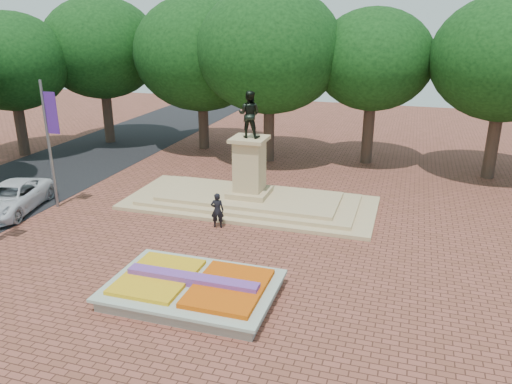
# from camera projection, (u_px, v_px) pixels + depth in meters

# --- Properties ---
(ground) EXTENTS (90.00, 90.00, 0.00)m
(ground) POSITION_uv_depth(u_px,v_px,m) (191.00, 269.00, 21.05)
(ground) COLOR brown
(ground) RESTS_ON ground
(flower_bed) EXTENTS (6.30, 4.30, 0.91)m
(flower_bed) POSITION_uv_depth(u_px,v_px,m) (193.00, 288.00, 18.84)
(flower_bed) COLOR gray
(flower_bed) RESTS_ON ground
(monument) EXTENTS (14.00, 6.00, 6.40)m
(monument) POSITION_uv_depth(u_px,v_px,m) (250.00, 190.00, 27.96)
(monument) COLOR tan
(monument) RESTS_ON ground
(tree_row_back) EXTENTS (44.80, 8.80, 10.43)m
(tree_row_back) POSITION_uv_depth(u_px,v_px,m) (326.00, 69.00, 34.37)
(tree_row_back) COLOR #3A2A1F
(tree_row_back) RESTS_ON ground
(van) EXTENTS (3.84, 6.12, 1.58)m
(van) POSITION_uv_depth(u_px,v_px,m) (10.00, 198.00, 26.99)
(van) COLOR silver
(van) RESTS_ON ground
(pedestrian) EXTENTS (0.74, 0.57, 1.82)m
(pedestrian) POSITION_uv_depth(u_px,v_px,m) (217.00, 210.00, 24.96)
(pedestrian) COLOR black
(pedestrian) RESTS_ON ground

